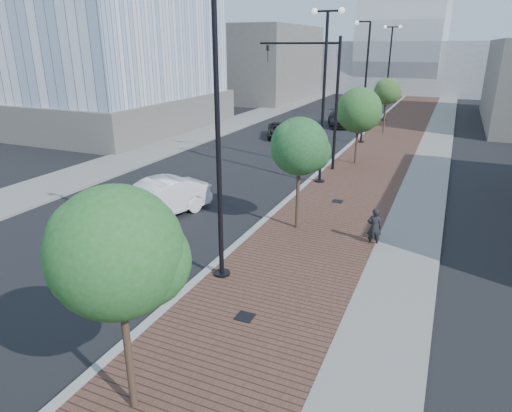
% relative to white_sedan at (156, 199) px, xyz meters
% --- Properties ---
extents(sidewalk, '(7.00, 140.00, 0.12)m').
position_rel_white_sedan_xyz_m(sidewalk, '(8.33, 26.10, -0.80)').
color(sidewalk, '#4C2D23').
rests_on(sidewalk, ground).
extents(concrete_strip, '(2.40, 140.00, 0.13)m').
position_rel_white_sedan_xyz_m(concrete_strip, '(11.03, 26.10, -0.79)').
color(concrete_strip, slate).
rests_on(concrete_strip, ground).
extents(curb, '(0.30, 140.00, 0.14)m').
position_rel_white_sedan_xyz_m(curb, '(4.83, 26.10, -0.79)').
color(curb, gray).
rests_on(curb, ground).
extents(west_sidewalk, '(4.00, 140.00, 0.12)m').
position_rel_white_sedan_xyz_m(west_sidewalk, '(-8.17, 26.10, -0.80)').
color(west_sidewalk, slate).
rests_on(west_sidewalk, ground).
extents(white_sedan, '(3.57, 5.50, 1.71)m').
position_rel_white_sedan_xyz_m(white_sedan, '(0.00, 0.00, 0.00)').
color(white_sedan, white).
rests_on(white_sedan, ground).
extents(dark_car_mid, '(3.50, 4.87, 1.23)m').
position_rel_white_sedan_xyz_m(dark_car_mid, '(-1.45, 19.84, -0.24)').
color(dark_car_mid, black).
rests_on(dark_car_mid, ground).
extents(dark_car_far, '(3.36, 5.27, 1.42)m').
position_rel_white_sedan_xyz_m(dark_car_far, '(1.85, 27.37, -0.15)').
color(dark_car_far, black).
rests_on(dark_car_far, ground).
extents(pedestrian, '(0.66, 0.52, 1.58)m').
position_rel_white_sedan_xyz_m(pedestrian, '(9.72, 0.77, -0.07)').
color(pedestrian, black).
rests_on(pedestrian, ground).
extents(streetlight_1, '(1.44, 0.56, 9.21)m').
position_rel_white_sedan_xyz_m(streetlight_1, '(5.32, -3.90, 3.49)').
color(streetlight_1, black).
rests_on(streetlight_1, ground).
extents(streetlight_2, '(1.72, 0.56, 9.28)m').
position_rel_white_sedan_xyz_m(streetlight_2, '(5.43, 8.10, 3.96)').
color(streetlight_2, black).
rests_on(streetlight_2, ground).
extents(streetlight_3, '(1.44, 0.56, 9.21)m').
position_rel_white_sedan_xyz_m(streetlight_3, '(5.32, 20.10, 3.49)').
color(streetlight_3, black).
rests_on(streetlight_3, ground).
extents(streetlight_4, '(1.72, 0.56, 9.28)m').
position_rel_white_sedan_xyz_m(streetlight_4, '(5.43, 32.10, 3.96)').
color(streetlight_4, black).
rests_on(streetlight_4, ground).
extents(traffic_mast, '(5.09, 0.20, 8.00)m').
position_rel_white_sedan_xyz_m(traffic_mast, '(4.53, 11.10, 4.13)').
color(traffic_mast, black).
rests_on(traffic_mast, ground).
extents(tree_0, '(2.62, 2.62, 5.12)m').
position_rel_white_sedan_xyz_m(tree_0, '(6.48, -9.87, 2.95)').
color(tree_0, '#382619').
rests_on(tree_0, ground).
extents(tree_1, '(2.41, 2.36, 4.83)m').
position_rel_white_sedan_xyz_m(tree_1, '(6.48, 1.13, 2.78)').
color(tree_1, '#382619').
rests_on(tree_1, ground).
extents(tree_2, '(2.87, 2.87, 5.01)m').
position_rel_white_sedan_xyz_m(tree_2, '(6.48, 13.13, 2.71)').
color(tree_2, '#382619').
rests_on(tree_2, ground).
extents(tree_3, '(2.32, 2.25, 4.83)m').
position_rel_white_sedan_xyz_m(tree_3, '(6.48, 25.13, 2.83)').
color(tree_3, '#382619').
rests_on(tree_3, ground).
extents(tower_podium, '(19.00, 19.00, 3.00)m').
position_rel_white_sedan_xyz_m(tower_podium, '(-19.17, 18.10, 0.64)').
color(tower_podium, '#615D57').
rests_on(tower_podium, ground).
extents(convention_center, '(50.00, 30.00, 50.00)m').
position_rel_white_sedan_xyz_m(convention_center, '(2.83, 71.10, 5.15)').
color(convention_center, '#9CA0A6').
rests_on(convention_center, ground).
extents(commercial_block_nw, '(14.00, 20.00, 10.00)m').
position_rel_white_sedan_xyz_m(commercial_block_nw, '(-15.17, 46.10, 4.14)').
color(commercial_block_nw, '#636059').
rests_on(commercial_block_nw, ground).
extents(utility_cover_1, '(0.50, 0.50, 0.02)m').
position_rel_white_sedan_xyz_m(utility_cover_1, '(7.23, -5.90, -0.73)').
color(utility_cover_1, black).
rests_on(utility_cover_1, sidewalk).
extents(utility_cover_2, '(0.50, 0.50, 0.02)m').
position_rel_white_sedan_xyz_m(utility_cover_2, '(7.23, 5.10, -0.73)').
color(utility_cover_2, black).
rests_on(utility_cover_2, sidewalk).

